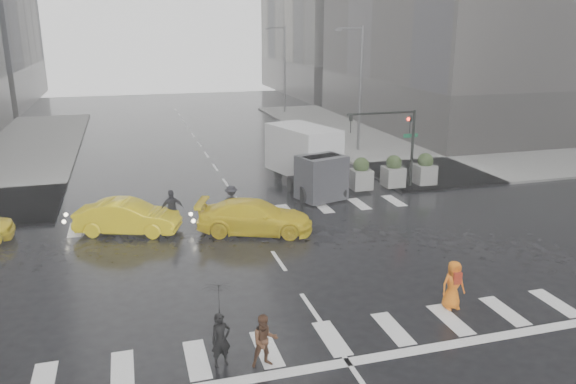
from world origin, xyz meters
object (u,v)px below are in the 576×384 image
object	(u,v)px
traffic_signal_pole	(397,134)
pedestrian_brown	(265,341)
taxi_mid	(128,217)
box_truck	(308,157)
pedestrian_orange	(453,285)

from	to	relation	value
traffic_signal_pole	pedestrian_brown	bearing A→B (deg)	-127.22
pedestrian_brown	taxi_mid	size ratio (longest dim) A/B	0.33
traffic_signal_pole	box_truck	size ratio (longest dim) A/B	0.70
box_truck	traffic_signal_pole	bearing A→B (deg)	-34.25
pedestrian_brown	pedestrian_orange	size ratio (longest dim) A/B	0.92
traffic_signal_pole	taxi_mid	size ratio (longest dim) A/B	0.99
pedestrian_brown	box_truck	size ratio (longest dim) A/B	0.24
traffic_signal_pole	box_truck	xyz separation A→B (m)	(-4.71, 1.53, -1.39)
pedestrian_brown	taxi_mid	xyz separation A→B (m)	(-3.41, 11.72, -0.01)
traffic_signal_pole	pedestrian_orange	distance (m)	14.28
pedestrian_orange	taxi_mid	size ratio (longest dim) A/B	0.36
traffic_signal_pole	taxi_mid	xyz separation A→B (m)	(-14.66, -3.09, -2.47)
traffic_signal_pole	pedestrian_orange	world-z (taller)	traffic_signal_pole
traffic_signal_pole	pedestrian_brown	size ratio (longest dim) A/B	2.96
taxi_mid	box_truck	distance (m)	11.02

